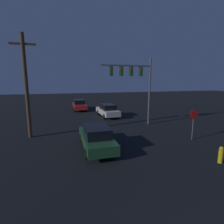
% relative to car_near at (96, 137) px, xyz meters
% --- Properties ---
extents(car_near, '(1.81, 4.62, 1.53)m').
position_rel_car_near_xyz_m(car_near, '(0.00, 0.00, 0.00)').
color(car_near, '#1E4728').
rests_on(car_near, ground_plane).
extents(car_mid, '(2.02, 4.71, 1.53)m').
position_rel_car_near_xyz_m(car_mid, '(3.29, 9.78, 0.00)').
color(car_mid, beige).
rests_on(car_mid, ground_plane).
extents(car_far, '(1.83, 4.63, 1.53)m').
position_rel_car_near_xyz_m(car_far, '(0.43, 15.64, 0.00)').
color(car_far, '#B21E1E').
rests_on(car_far, ground_plane).
extents(traffic_signal_mast, '(5.01, 0.30, 6.53)m').
position_rel_car_near_xyz_m(traffic_signal_mast, '(4.78, 4.94, 3.80)').
color(traffic_signal_mast, '#4C4C51').
rests_on(traffic_signal_mast, ground_plane).
extents(stop_sign, '(0.65, 0.07, 2.27)m').
position_rel_car_near_xyz_m(stop_sign, '(7.23, -0.30, 0.79)').
color(stop_sign, '#4C4C51').
rests_on(stop_sign, ground_plane).
extents(utility_pole, '(1.78, 0.28, 7.76)m').
position_rel_car_near_xyz_m(utility_pole, '(-4.55, 3.67, 3.28)').
color(utility_pole, '#4C3823').
rests_on(utility_pole, ground_plane).
extents(fire_hydrant, '(0.24, 0.24, 0.93)m').
position_rel_car_near_xyz_m(fire_hydrant, '(6.05, -3.84, -0.31)').
color(fire_hydrant, gold).
rests_on(fire_hydrant, ground_plane).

